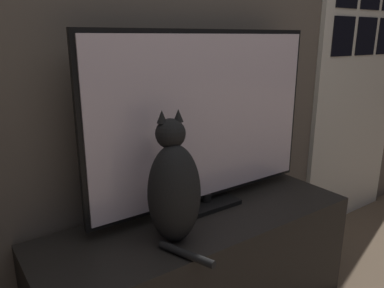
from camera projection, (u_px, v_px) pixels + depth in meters
The scene contains 5 objects.
wall_back at pixel (163, 16), 1.54m from camera, with size 4.80×0.05×2.60m.
tv_stand at pixel (201, 270), 1.61m from camera, with size 1.37×0.46×0.49m.
tv at pixel (207, 121), 1.56m from camera, with size 1.10×0.17×0.75m.
cat at pixel (174, 189), 1.33m from camera, with size 0.23×0.34×0.48m.
door at pixel (360, 65), 2.37m from camera, with size 0.84×0.04×2.05m.
Camera 1 is at (-0.84, -0.17, 1.22)m, focal length 35.00 mm.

